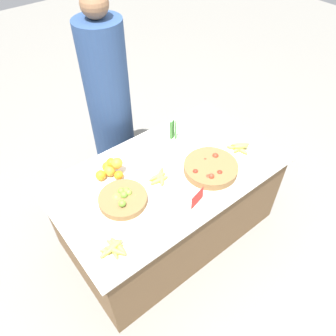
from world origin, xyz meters
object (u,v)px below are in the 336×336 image
object	(u,v)px
tomato_basket	(210,168)
vendor_person	(110,108)
lime_bowl	(123,199)
metal_bowl	(206,131)
price_sign	(197,198)

from	to	relation	value
tomato_basket	vendor_person	xyz separation A→B (m)	(-0.22, 0.99, 0.07)
lime_bowl	tomato_basket	distance (m)	0.66
lime_bowl	tomato_basket	size ratio (longest dim) A/B	0.83
metal_bowl	price_sign	bearing A→B (deg)	-137.89
vendor_person	price_sign	bearing A→B (deg)	-92.93
metal_bowl	price_sign	distance (m)	0.72
lime_bowl	metal_bowl	bearing A→B (deg)	10.45
price_sign	vendor_person	world-z (taller)	vendor_person
lime_bowl	metal_bowl	size ratio (longest dim) A/B	0.94
tomato_basket	price_sign	world-z (taller)	price_sign
lime_bowl	tomato_basket	world-z (taller)	lime_bowl
price_sign	lime_bowl	bearing A→B (deg)	126.10
lime_bowl	vendor_person	bearing A→B (deg)	63.03
metal_bowl	price_sign	xyz separation A→B (m)	(-0.53, -0.48, 0.02)
lime_bowl	vendor_person	size ratio (longest dim) A/B	0.19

